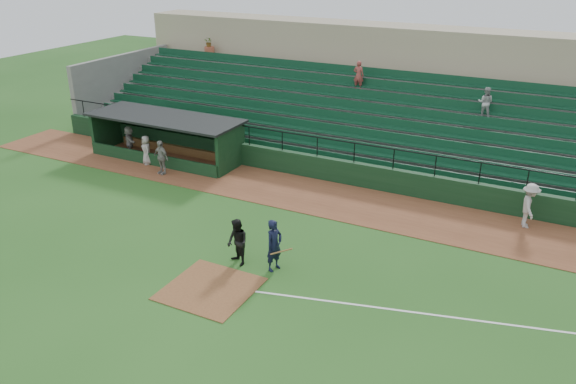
% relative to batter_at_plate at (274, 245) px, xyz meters
% --- Properties ---
extents(ground, '(90.00, 90.00, 0.00)m').
position_rel_batter_at_plate_xyz_m(ground, '(-1.37, -1.21, -1.00)').
color(ground, '#23521A').
rests_on(ground, ground).
extents(warning_track, '(40.00, 4.00, 0.03)m').
position_rel_batter_at_plate_xyz_m(warning_track, '(-1.37, 6.79, -0.99)').
color(warning_track, brown).
rests_on(warning_track, ground).
extents(home_plate_dirt, '(3.00, 3.00, 0.03)m').
position_rel_batter_at_plate_xyz_m(home_plate_dirt, '(-1.37, -2.21, -0.99)').
color(home_plate_dirt, brown).
rests_on(home_plate_dirt, ground).
extents(foul_line, '(17.49, 4.44, 0.01)m').
position_rel_batter_at_plate_xyz_m(foul_line, '(6.63, -0.01, -1.00)').
color(foul_line, white).
rests_on(foul_line, ground).
extents(stadium_structure, '(38.00, 13.08, 6.40)m').
position_rel_batter_at_plate_xyz_m(stadium_structure, '(-1.38, 15.25, 1.30)').
color(stadium_structure, black).
rests_on(stadium_structure, ground).
extents(dugout, '(8.90, 3.20, 2.42)m').
position_rel_batter_at_plate_xyz_m(dugout, '(-11.12, 8.35, 0.33)').
color(dugout, black).
rests_on(dugout, ground).
extents(batter_at_plate, '(1.12, 0.83, 2.01)m').
position_rel_batter_at_plate_xyz_m(batter_at_plate, '(0.00, 0.00, 0.00)').
color(batter_at_plate, black).
rests_on(batter_at_plate, ground).
extents(umpire, '(1.11, 1.04, 1.82)m').
position_rel_batter_at_plate_xyz_m(umpire, '(-1.41, -0.28, -0.09)').
color(umpire, black).
rests_on(umpire, ground).
extents(runner, '(1.02, 1.41, 1.96)m').
position_rel_batter_at_plate_xyz_m(runner, '(7.91, 7.93, 0.01)').
color(runner, '#AAA49F').
rests_on(runner, warning_track).
extents(dugout_player_a, '(1.14, 0.66, 1.82)m').
position_rel_batter_at_plate_xyz_m(dugout_player_a, '(-9.82, 5.78, -0.07)').
color(dugout_player_a, gray).
rests_on(dugout_player_a, warning_track).
extents(dugout_player_b, '(0.94, 0.87, 1.61)m').
position_rel_batter_at_plate_xyz_m(dugout_player_b, '(-11.46, 6.57, -0.17)').
color(dugout_player_b, '#A39E99').
rests_on(dugout_player_b, warning_track).
extents(dugout_player_c, '(1.46, 1.40, 1.65)m').
position_rel_batter_at_plate_xyz_m(dugout_player_c, '(-13.40, 7.42, -0.15)').
color(dugout_player_c, '#9F9A95').
rests_on(dugout_player_c, warning_track).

